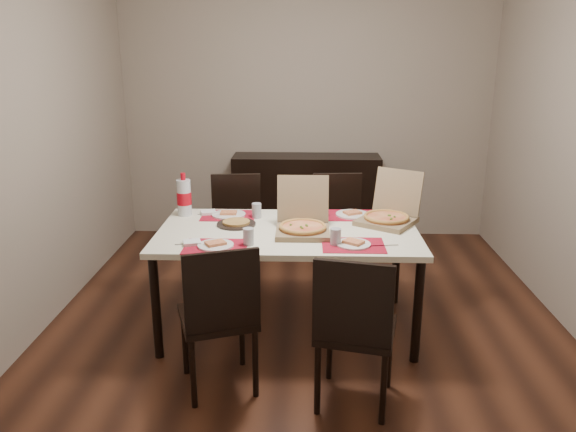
# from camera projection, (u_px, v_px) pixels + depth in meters

# --- Properties ---
(ground) EXTENTS (3.80, 4.00, 0.02)m
(ground) POSITION_uv_depth(u_px,v_px,m) (305.00, 317.00, 4.28)
(ground) COLOR #472416
(ground) RESTS_ON ground
(room_walls) EXTENTS (3.84, 4.02, 2.62)m
(room_walls) POSITION_uv_depth(u_px,v_px,m) (308.00, 80.00, 4.18)
(room_walls) COLOR gray
(room_walls) RESTS_ON ground
(sideboard) EXTENTS (1.50, 0.40, 0.90)m
(sideboard) POSITION_uv_depth(u_px,v_px,m) (306.00, 198.00, 5.85)
(sideboard) COLOR black
(sideboard) RESTS_ON ground
(dining_table) EXTENTS (1.80, 1.00, 0.75)m
(dining_table) POSITION_uv_depth(u_px,v_px,m) (288.00, 239.00, 3.92)
(dining_table) COLOR white
(dining_table) RESTS_ON ground
(chair_near_left) EXTENTS (0.53, 0.53, 0.93)m
(chair_near_left) POSITION_uv_depth(u_px,v_px,m) (219.00, 313.00, 3.21)
(chair_near_left) COLOR black
(chair_near_left) RESTS_ON ground
(chair_near_right) EXTENTS (0.50, 0.50, 0.93)m
(chair_near_right) POSITION_uv_depth(u_px,v_px,m) (355.00, 326.00, 3.06)
(chair_near_right) COLOR black
(chair_near_right) RESTS_ON ground
(chair_far_left) EXTENTS (0.45, 0.45, 0.93)m
(chair_far_left) POSITION_uv_depth(u_px,v_px,m) (236.00, 225.00, 4.78)
(chair_far_left) COLOR black
(chair_far_left) RESTS_ON ground
(chair_far_right) EXTENTS (0.45, 0.45, 0.93)m
(chair_far_right) POSITION_uv_depth(u_px,v_px,m) (338.00, 224.00, 4.81)
(chair_far_right) COLOR black
(chair_far_right) RESTS_ON ground
(setting_near_left) EXTENTS (0.51, 0.30, 0.11)m
(setting_near_left) POSITION_uv_depth(u_px,v_px,m) (222.00, 243.00, 3.58)
(setting_near_left) COLOR #AD0B24
(setting_near_left) RESTS_ON dining_table
(setting_near_right) EXTENTS (0.49, 0.30, 0.11)m
(setting_near_right) POSITION_uv_depth(u_px,v_px,m) (348.00, 242.00, 3.59)
(setting_near_right) COLOR #AD0B24
(setting_near_right) RESTS_ON dining_table
(setting_far_left) EXTENTS (0.49, 0.30, 0.11)m
(setting_far_left) POSITION_uv_depth(u_px,v_px,m) (233.00, 213.00, 4.21)
(setting_far_left) COLOR #AD0B24
(setting_far_left) RESTS_ON dining_table
(setting_far_right) EXTENTS (0.51, 0.30, 0.11)m
(setting_far_right) POSITION_uv_depth(u_px,v_px,m) (345.00, 213.00, 4.21)
(setting_far_right) COLOR #AD0B24
(setting_far_right) RESTS_ON dining_table
(napkin_loose) EXTENTS (0.13, 0.14, 0.02)m
(napkin_loose) POSITION_uv_depth(u_px,v_px,m) (291.00, 227.00, 3.93)
(napkin_loose) COLOR white
(napkin_loose) RESTS_ON dining_table
(pizza_box_center) EXTENTS (0.36, 0.40, 0.36)m
(pizza_box_center) POSITION_uv_depth(u_px,v_px,m) (303.00, 224.00, 3.83)
(pizza_box_center) COLOR #7C6547
(pizza_box_center) RESTS_ON dining_table
(pizza_box_right) EXTENTS (0.52, 0.53, 0.36)m
(pizza_box_right) POSITION_uv_depth(u_px,v_px,m) (388.00, 215.00, 4.04)
(pizza_box_right) COLOR #7C6547
(pizza_box_right) RESTS_ON dining_table
(faina_plate) EXTENTS (0.28, 0.28, 0.03)m
(faina_plate) POSITION_uv_depth(u_px,v_px,m) (236.00, 223.00, 4.00)
(faina_plate) COLOR black
(faina_plate) RESTS_ON dining_table
(dip_bowl) EXTENTS (0.14, 0.14, 0.03)m
(dip_bowl) POSITION_uv_depth(u_px,v_px,m) (309.00, 220.00, 4.08)
(dip_bowl) COLOR white
(dip_bowl) RESTS_ON dining_table
(soda_bottle) EXTENTS (0.11, 0.11, 0.32)m
(soda_bottle) POSITION_uv_depth(u_px,v_px,m) (184.00, 197.00, 4.20)
(soda_bottle) COLOR silver
(soda_bottle) RESTS_ON dining_table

